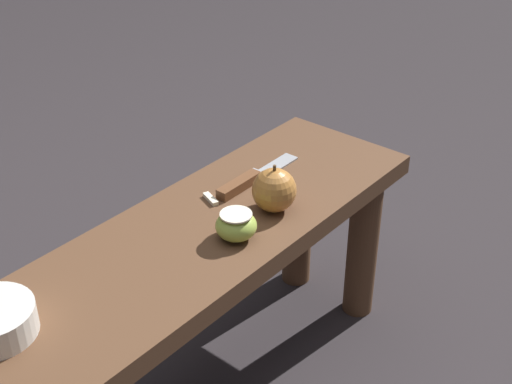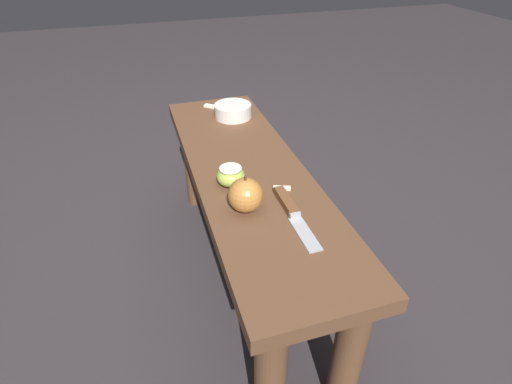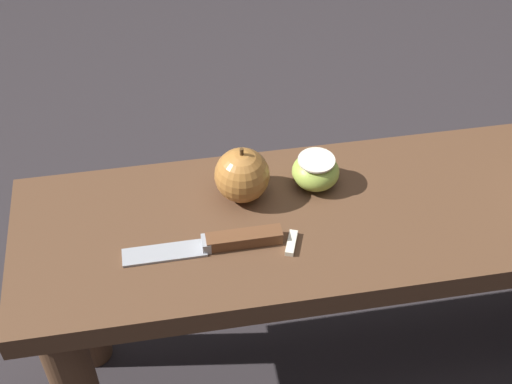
{
  "view_description": "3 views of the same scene",
  "coord_description": "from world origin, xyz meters",
  "px_view_note": "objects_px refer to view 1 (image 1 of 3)",
  "views": [
    {
      "loc": [
        0.71,
        0.75,
        1.13
      ],
      "look_at": [
        -0.16,
        0.03,
        0.44
      ],
      "focal_mm": 50.0,
      "sensor_mm": 36.0,
      "label": 1
    },
    {
      "loc": [
        -0.91,
        0.26,
        0.99
      ],
      "look_at": [
        -0.16,
        0.03,
        0.44
      ],
      "focal_mm": 28.0,
      "sensor_mm": 36.0,
      "label": 2
    },
    {
      "loc": [
        -0.29,
        -0.71,
        1.18
      ],
      "look_at": [
        -0.16,
        0.03,
        0.44
      ],
      "focal_mm": 50.0,
      "sensor_mm": 36.0,
      "label": 3
    }
  ],
  "objects_px": {
    "knife": "(248,180)",
    "apple_whole": "(274,190)",
    "wooden_bench": "(188,282)",
    "apple_cut": "(236,225)"
  },
  "relations": [
    {
      "from": "wooden_bench",
      "to": "knife",
      "type": "height_order",
      "value": "knife"
    },
    {
      "from": "knife",
      "to": "apple_whole",
      "type": "bearing_deg",
      "value": -112.9
    },
    {
      "from": "apple_whole",
      "to": "apple_cut",
      "type": "relative_size",
      "value": 1.28
    },
    {
      "from": "apple_cut",
      "to": "apple_whole",
      "type": "bearing_deg",
      "value": -176.75
    },
    {
      "from": "wooden_bench",
      "to": "apple_whole",
      "type": "xyz_separation_m",
      "value": [
        -0.18,
        0.06,
        0.14
      ]
    },
    {
      "from": "wooden_bench",
      "to": "knife",
      "type": "distance_m",
      "value": 0.24
    },
    {
      "from": "knife",
      "to": "apple_cut",
      "type": "xyz_separation_m",
      "value": [
        0.16,
        0.1,
        0.02
      ]
    },
    {
      "from": "wooden_bench",
      "to": "apple_whole",
      "type": "distance_m",
      "value": 0.23
    },
    {
      "from": "wooden_bench",
      "to": "knife",
      "type": "relative_size",
      "value": 4.61
    },
    {
      "from": "knife",
      "to": "apple_whole",
      "type": "xyz_separation_m",
      "value": [
        0.04,
        0.1,
        0.03
      ]
    }
  ]
}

